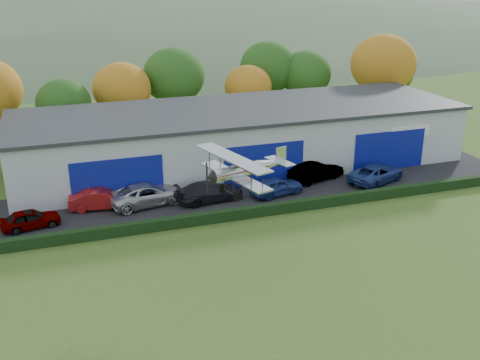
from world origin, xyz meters
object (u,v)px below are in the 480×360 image
object	(u,v)px
car_4	(277,186)
car_0	(30,219)
car_2	(147,194)
car_6	(376,173)
car_1	(101,199)
car_5	(316,171)
biplane	(244,168)
hangar	(241,136)
car_3	(210,191)

from	to	relation	value
car_4	car_0	bearing A→B (deg)	79.81
car_2	car_6	xyz separation A→B (m)	(19.28, -1.42, -0.05)
car_4	car_6	size ratio (longest dim) A/B	0.79
car_1	car_6	bearing A→B (deg)	-87.31
car_1	car_4	xyz separation A→B (m)	(13.60, -1.74, -0.02)
car_5	car_6	world-z (taller)	car_5
car_2	biplane	size ratio (longest dim) A/B	0.89
hangar	car_6	xyz separation A→B (m)	(9.29, -8.44, -1.84)
car_1	car_5	xyz separation A→B (m)	(18.07, 0.29, 0.06)
car_2	car_5	distance (m)	14.61
hangar	car_5	bearing A→B (deg)	-54.37
car_0	biplane	size ratio (longest dim) A/B	0.61
car_1	car_0	bearing A→B (deg)	118.09
car_1	biplane	size ratio (longest dim) A/B	0.71
car_2	car_3	world-z (taller)	car_2
hangar	car_0	xyz separation A→B (m)	(-18.45, -8.64, -1.92)
car_1	car_2	xyz separation A→B (m)	(3.46, -0.30, 0.05)
car_3	car_6	size ratio (longest dim) A/B	0.96
hangar	car_4	distance (m)	8.67
car_3	car_4	world-z (taller)	car_3
hangar	car_4	size ratio (longest dim) A/B	9.29
car_5	car_6	distance (m)	5.10
car_4	car_6	world-z (taller)	car_6
car_6	biplane	world-z (taller)	biplane
hangar	car_3	bearing A→B (deg)	-123.60
car_3	car_2	bearing A→B (deg)	73.27
car_2	biplane	distance (m)	12.24
car_0	car_2	xyz separation A→B (m)	(8.46, 1.62, 0.13)
biplane	car_4	bearing A→B (deg)	41.35
car_1	car_5	world-z (taller)	car_5
car_3	car_6	bearing A→B (deg)	-98.34
hangar	car_2	bearing A→B (deg)	-144.90
hangar	car_3	world-z (taller)	hangar
car_2	car_6	distance (m)	19.34
car_1	car_4	bearing A→B (deg)	-90.27
car_5	car_0	bearing A→B (deg)	78.29
car_3	biplane	distance (m)	10.71
car_1	car_3	world-z (taller)	car_3
car_3	car_4	size ratio (longest dim) A/B	1.22
car_0	car_4	size ratio (longest dim) A/B	0.92
hangar	car_6	bearing A→B (deg)	-42.26
car_0	biplane	xyz separation A→B (m)	(12.74, -8.68, 5.16)
biplane	car_3	bearing A→B (deg)	72.03
car_6	hangar	bearing A→B (deg)	23.80
car_0	car_6	size ratio (longest dim) A/B	0.73
hangar	biplane	distance (m)	18.53
car_2	biplane	bearing A→B (deg)	-168.68
hangar	car_5	xyz separation A→B (m)	(4.61, -6.43, -1.78)
car_0	biplane	world-z (taller)	biplane
car_6	biplane	size ratio (longest dim) A/B	0.83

